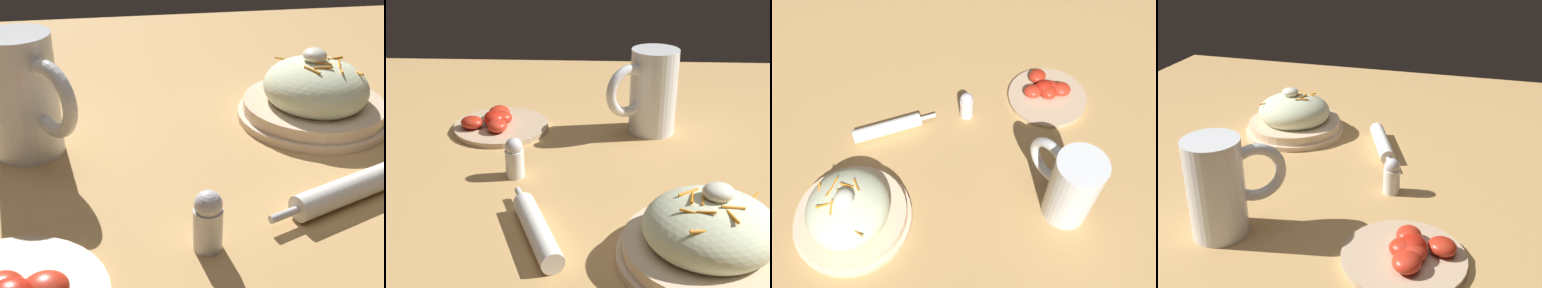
{
  "view_description": "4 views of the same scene",
  "coord_description": "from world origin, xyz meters",
  "views": [
    {
      "loc": [
        0.58,
        -0.12,
        0.36
      ],
      "look_at": [
        0.06,
        -0.04,
        0.07
      ],
      "focal_mm": 51.14,
      "sensor_mm": 36.0,
      "label": 1
    },
    {
      "loc": [
        0.02,
        0.69,
        0.4
      ],
      "look_at": [
        0.05,
        -0.04,
        0.06
      ],
      "focal_mm": 48.15,
      "sensor_mm": 36.0,
      "label": 2
    },
    {
      "loc": [
        -0.44,
        -0.05,
        0.7
      ],
      "look_at": [
        0.02,
        -0.03,
        0.06
      ],
      "focal_mm": 37.18,
      "sensor_mm": 36.0,
      "label": 3
    },
    {
      "loc": [
        0.3,
        -0.81,
        0.46
      ],
      "look_at": [
        0.07,
        -0.02,
        0.08
      ],
      "focal_mm": 46.72,
      "sensor_mm": 36.0,
      "label": 4
    }
  ],
  "objects": [
    {
      "name": "napkin_roll",
      "position": [
        0.1,
        0.14,
        0.02
      ],
      "size": [
        0.09,
        0.18,
        0.03
      ],
      "color": "white",
      "rests_on": "ground_plane"
    },
    {
      "name": "ground_plane",
      "position": [
        0.0,
        0.0,
        0.0
      ],
      "size": [
        1.43,
        1.43,
        0.0
      ],
      "primitive_type": "plane",
      "color": "tan"
    },
    {
      "name": "beer_mug",
      "position": [
        -0.08,
        -0.23,
        0.07
      ],
      "size": [
        0.14,
        0.12,
        0.16
      ],
      "color": "white",
      "rests_on": "ground_plane"
    },
    {
      "name": "tomato_plate",
      "position": [
        0.22,
        -0.22,
        0.01
      ],
      "size": [
        0.18,
        0.18,
        0.04
      ],
      "color": "#D1B28E",
      "rests_on": "ground_plane"
    },
    {
      "name": "salad_plate",
      "position": [
        -0.12,
        0.17,
        0.04
      ],
      "size": [
        0.22,
        0.22,
        0.11
      ],
      "color": "beige",
      "rests_on": "ground_plane"
    },
    {
      "name": "salt_shaker",
      "position": [
        0.15,
        -0.03,
        0.03
      ],
      "size": [
        0.03,
        0.03,
        0.07
      ],
      "color": "white",
      "rests_on": "ground_plane"
    }
  ]
}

